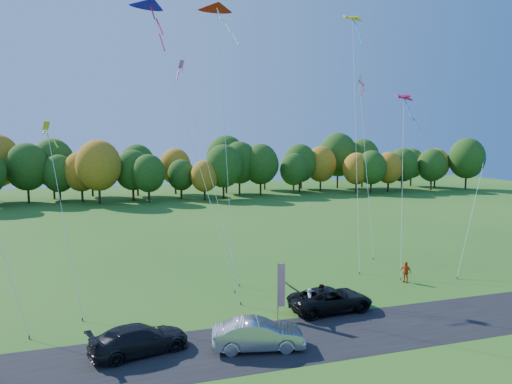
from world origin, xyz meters
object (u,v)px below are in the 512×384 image
object	(u,v)px
black_suv	(331,299)
feather_flag	(281,285)
silver_sedan	(258,335)
person_east	(406,272)

from	to	relation	value
black_suv	feather_flag	distance (m)	3.85
black_suv	silver_sedan	xyz separation A→B (m)	(-6.16, -3.96, 0.04)
silver_sedan	feather_flag	size ratio (longest dim) A/B	1.36
person_east	feather_flag	world-z (taller)	feather_flag
person_east	black_suv	bearing A→B (deg)	-91.75
silver_sedan	person_east	world-z (taller)	person_east
silver_sedan	feather_flag	world-z (taller)	feather_flag
black_suv	feather_flag	world-z (taller)	feather_flag
black_suv	feather_flag	bearing A→B (deg)	92.49
black_suv	silver_sedan	size ratio (longest dim) A/B	1.12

